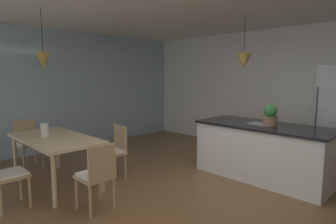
% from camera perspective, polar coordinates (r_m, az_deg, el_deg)
% --- Properties ---
extents(ground_plane, '(10.00, 8.40, 0.04)m').
position_cam_1_polar(ground_plane, '(4.00, 6.57, -18.24)').
color(ground_plane, brown).
extents(wall_back_kitchen, '(10.00, 0.12, 2.70)m').
position_cam_1_polar(wall_back_kitchen, '(6.50, 25.16, 3.56)').
color(wall_back_kitchen, white).
rests_on(wall_back_kitchen, ground_plane).
extents(window_wall_left_glazing, '(0.06, 8.40, 2.70)m').
position_cam_1_polar(window_wall_left_glazing, '(6.92, -20.49, 3.99)').
color(window_wall_left_glazing, '#9EB7C6').
rests_on(window_wall_left_glazing, ground_plane).
extents(dining_table, '(1.71, 0.88, 0.76)m').
position_cam_1_polar(dining_table, '(4.77, -21.70, -5.57)').
color(dining_table, '#D1B284').
rests_on(dining_table, ground_plane).
extents(chair_far_right, '(0.44, 0.44, 0.87)m').
position_cam_1_polar(chair_far_right, '(4.85, -10.84, -7.46)').
color(chair_far_right, tan).
rests_on(chair_far_right, ground_plane).
extents(chair_window_end, '(0.42, 0.42, 0.87)m').
position_cam_1_polar(chair_window_end, '(5.93, -26.27, -5.36)').
color(chair_window_end, tan).
rests_on(chair_window_end, ground_plane).
extents(chair_kitchen_end, '(0.40, 0.40, 0.87)m').
position_cam_1_polar(chair_kitchen_end, '(3.76, -14.06, -11.97)').
color(chair_kitchen_end, tan).
rests_on(chair_kitchen_end, ground_plane).
extents(chair_near_right, '(0.41, 0.41, 0.87)m').
position_cam_1_polar(chair_near_right, '(4.22, -29.78, -10.61)').
color(chair_near_right, tan).
rests_on(chair_near_right, ground_plane).
extents(kitchen_island, '(2.17, 0.96, 0.91)m').
position_cam_1_polar(kitchen_island, '(5.03, 18.54, -7.34)').
color(kitchen_island, white).
rests_on(kitchen_island, ground_plane).
extents(pendant_over_table, '(0.21, 0.21, 0.91)m').
position_cam_1_polar(pendant_over_table, '(4.75, -23.68, 9.36)').
color(pendant_over_table, black).
extents(pendant_over_island_main, '(0.24, 0.24, 0.89)m').
position_cam_1_polar(pendant_over_island_main, '(5.08, 14.95, 9.82)').
color(pendant_over_island_main, black).
extents(potted_plant_on_island, '(0.23, 0.23, 0.34)m').
position_cam_1_polar(potted_plant_on_island, '(4.87, 19.80, -0.60)').
color(potted_plant_on_island, '#8C664C').
rests_on(potted_plant_on_island, kitchen_island).
extents(vase_on_dining_table, '(0.11, 0.11, 0.21)m').
position_cam_1_polar(vase_on_dining_table, '(4.80, -23.47, -3.35)').
color(vase_on_dining_table, silver).
rests_on(vase_on_dining_table, dining_table).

